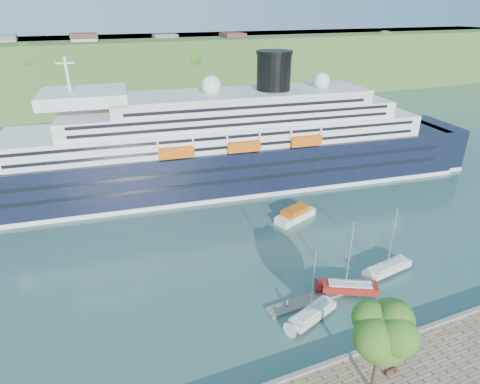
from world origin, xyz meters
name	(u,v)px	position (x,y,z in m)	size (l,w,h in m)	color
ground	(373,352)	(0.00, 0.00, 0.00)	(400.00, 400.00, 0.00)	#335B56
far_hillside	(140,69)	(0.00, 145.00, 12.00)	(400.00, 50.00, 24.00)	#3E6327
quay_coping	(376,346)	(0.00, -0.20, 1.15)	(220.00, 0.50, 0.30)	slate
cruise_ship	(212,123)	(-1.38, 50.32, 13.64)	(121.47, 17.69, 27.28)	black
park_bench	(390,369)	(-0.95, -3.50, 1.45)	(1.42, 0.58, 0.91)	#4E2916
promenade_tree	(380,347)	(-3.99, -4.48, 6.66)	(6.83, 6.83, 11.32)	#285817
floating_pontoon	(322,296)	(-0.14, 10.20, 0.18)	(16.07, 1.96, 0.36)	gray
sailboat_white_near	(315,288)	(-3.56, 6.96, 4.87)	(7.54, 2.09, 9.74)	silver
sailboat_red	(353,261)	(3.58, 9.38, 5.20)	(8.05, 2.24, 10.40)	maroon
sailboat_white_far	(394,243)	(11.63, 11.00, 5.05)	(7.82, 2.17, 10.10)	silver
tender_launch	(295,214)	(7.18, 30.27, 1.14)	(8.24, 2.82, 2.28)	#D3560C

